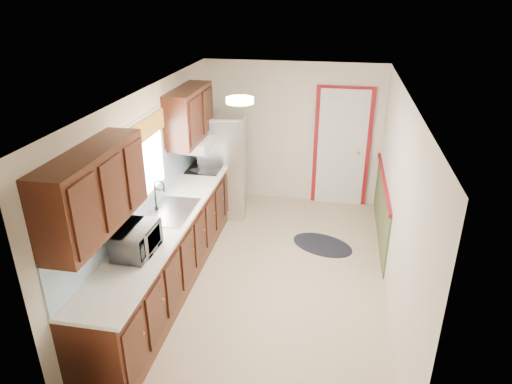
% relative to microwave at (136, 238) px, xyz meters
% --- Properties ---
extents(room_shell, '(3.20, 5.20, 2.52)m').
position_rel_microwave_xyz_m(room_shell, '(1.20, 1.17, 0.08)').
color(room_shell, '#C3AC89').
rests_on(room_shell, ground).
extents(kitchen_run, '(0.63, 4.00, 2.20)m').
position_rel_microwave_xyz_m(kitchen_run, '(-0.04, 0.88, -0.31)').
color(kitchen_run, '#36160C').
rests_on(kitchen_run, ground).
extents(back_wall_trim, '(1.12, 2.30, 2.08)m').
position_rel_microwave_xyz_m(back_wall_trim, '(2.19, 3.39, -0.23)').
color(back_wall_trim, maroon).
rests_on(back_wall_trim, ground).
extents(ceiling_fixture, '(0.30, 0.30, 0.06)m').
position_rel_microwave_xyz_m(ceiling_fixture, '(0.90, 0.97, 1.24)').
color(ceiling_fixture, '#FFD88C').
rests_on(ceiling_fixture, room_shell).
extents(microwave, '(0.30, 0.54, 0.36)m').
position_rel_microwave_xyz_m(microwave, '(0.00, 0.00, 0.00)').
color(microwave, white).
rests_on(microwave, kitchen_run).
extents(refrigerator, '(0.78, 0.75, 1.68)m').
position_rel_microwave_xyz_m(refrigerator, '(0.18, 2.94, -0.28)').
color(refrigerator, '#B7B7BC').
rests_on(refrigerator, ground).
extents(rug, '(1.08, 0.92, 0.01)m').
position_rel_microwave_xyz_m(rug, '(1.86, 2.10, -1.11)').
color(rug, black).
rests_on(rug, ground).
extents(cooktop, '(0.50, 0.60, 0.02)m').
position_rel_microwave_xyz_m(cooktop, '(0.01, 2.48, -0.17)').
color(cooktop, black).
rests_on(cooktop, kitchen_run).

